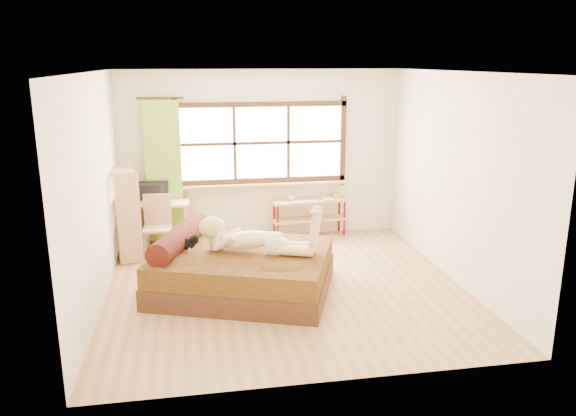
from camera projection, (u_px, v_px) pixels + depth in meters
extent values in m
plane|color=#9E754C|center=(285.00, 287.00, 7.24)|extent=(4.50, 4.50, 0.00)
plane|color=white|center=(285.00, 72.00, 6.55)|extent=(4.50, 4.50, 0.00)
plane|color=silver|center=(262.00, 155.00, 9.04)|extent=(4.50, 0.00, 4.50)
plane|color=silver|center=(329.00, 241.00, 4.75)|extent=(4.50, 0.00, 4.50)
plane|color=silver|center=(94.00, 192.00, 6.52)|extent=(0.00, 4.50, 4.50)
plane|color=silver|center=(456.00, 178.00, 7.27)|extent=(0.00, 4.50, 4.50)
cube|color=#FFEDBF|center=(261.00, 143.00, 8.98)|extent=(2.60, 0.01, 1.30)
cube|color=tan|center=(263.00, 185.00, 9.08)|extent=(2.80, 0.16, 0.04)
cube|color=olive|center=(164.00, 172.00, 8.72)|extent=(0.55, 0.10, 2.20)
cube|color=#331D0F|center=(244.00, 281.00, 7.08)|extent=(2.56, 2.31, 0.26)
cube|color=#32200B|center=(243.00, 261.00, 7.02)|extent=(2.51, 2.26, 0.26)
cylinder|color=black|center=(180.00, 238.00, 7.09)|extent=(0.77, 1.45, 0.30)
cube|color=tan|center=(151.00, 203.00, 8.62)|extent=(1.18, 0.58, 0.04)
cube|color=tan|center=(115.00, 231.00, 8.45)|extent=(0.05, 0.05, 0.69)
cube|color=tan|center=(187.00, 228.00, 8.58)|extent=(0.05, 0.05, 0.69)
cube|color=tan|center=(120.00, 223.00, 8.85)|extent=(0.05, 0.05, 0.69)
cube|color=tan|center=(188.00, 220.00, 8.99)|extent=(0.05, 0.05, 0.69)
imported|color=black|center=(151.00, 191.00, 8.63)|extent=(0.53, 0.09, 0.31)
cube|color=tan|center=(157.00, 228.00, 8.28)|extent=(0.42, 0.42, 0.04)
cube|color=tan|center=(158.00, 209.00, 8.40)|extent=(0.41, 0.06, 0.46)
cube|color=tan|center=(145.00, 247.00, 8.15)|extent=(0.04, 0.04, 0.40)
cube|color=tan|center=(169.00, 246.00, 8.20)|extent=(0.04, 0.04, 0.40)
cube|color=tan|center=(148.00, 240.00, 8.48)|extent=(0.04, 0.04, 0.40)
cube|color=tan|center=(171.00, 239.00, 8.53)|extent=(0.04, 0.04, 0.40)
cube|color=tan|center=(310.00, 201.00, 9.19)|extent=(1.26, 0.42, 0.04)
cube|color=tan|center=(309.00, 219.00, 9.27)|extent=(1.26, 0.42, 0.03)
cylinder|color=maroon|center=(278.00, 222.00, 9.00)|extent=(0.04, 0.04, 0.62)
cylinder|color=maroon|center=(344.00, 217.00, 9.29)|extent=(0.04, 0.04, 0.62)
cylinder|color=maroon|center=(274.00, 218.00, 9.23)|extent=(0.04, 0.04, 0.62)
cylinder|color=maroon|center=(339.00, 214.00, 9.52)|extent=(0.04, 0.04, 0.62)
cube|color=gold|center=(336.00, 195.00, 9.29)|extent=(0.11, 0.11, 0.08)
imported|color=gray|center=(292.00, 198.00, 9.12)|extent=(0.12, 0.12, 0.09)
imported|color=gray|center=(321.00, 199.00, 9.21)|extent=(0.20, 0.27, 0.02)
cube|color=tan|center=(130.00, 254.00, 8.29)|extent=(0.44, 0.60, 0.03)
cube|color=tan|center=(128.00, 228.00, 8.19)|extent=(0.44, 0.60, 0.03)
cube|color=tan|center=(126.00, 200.00, 8.08)|extent=(0.44, 0.60, 0.03)
cube|color=tan|center=(124.00, 172.00, 7.98)|extent=(0.44, 0.60, 0.03)
cube|color=tan|center=(129.00, 219.00, 7.89)|extent=(0.32, 0.10, 1.32)
cube|color=tan|center=(124.00, 210.00, 8.37)|extent=(0.32, 0.10, 1.32)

